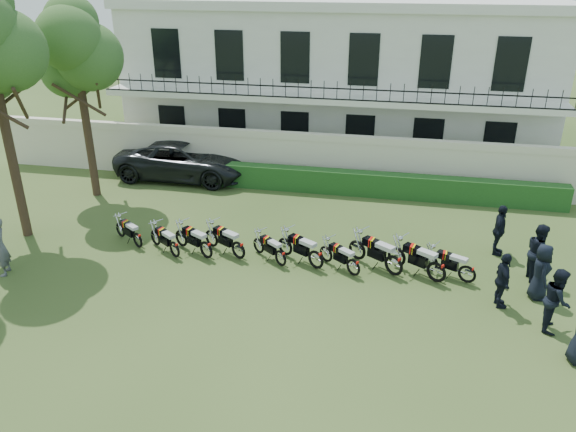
% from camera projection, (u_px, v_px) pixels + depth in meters
% --- Properties ---
extents(ground, '(100.00, 100.00, 0.00)m').
position_uv_depth(ground, '(281.00, 275.00, 17.48)').
color(ground, '#31471C').
rests_on(ground, ground).
extents(perimeter_wall, '(30.00, 0.35, 2.30)m').
position_uv_depth(perimeter_wall, '(320.00, 159.00, 24.14)').
color(perimeter_wall, beige).
rests_on(perimeter_wall, ground).
extents(hedge, '(18.00, 0.60, 1.00)m').
position_uv_depth(hedge, '(340.00, 182.00, 23.52)').
color(hedge, '#1C4117').
rests_on(hedge, ground).
extents(building, '(20.40, 9.60, 7.40)m').
position_uv_depth(building, '(339.00, 75.00, 28.41)').
color(building, silver).
rests_on(building, ground).
extents(tree_west_near, '(3.40, 3.20, 7.90)m').
position_uv_depth(tree_west_near, '(76.00, 50.00, 21.14)').
color(tree_west_near, '#473323').
rests_on(tree_west_near, ground).
extents(motorcycle_0, '(1.45, 1.01, 0.92)m').
position_uv_depth(motorcycle_0, '(137.00, 237.00, 19.00)').
color(motorcycle_0, black).
rests_on(motorcycle_0, ground).
extents(motorcycle_1, '(1.47, 1.08, 0.95)m').
position_uv_depth(motorcycle_1, '(174.00, 246.00, 18.36)').
color(motorcycle_1, black).
rests_on(motorcycle_1, ground).
extents(motorcycle_2, '(1.67, 1.01, 1.02)m').
position_uv_depth(motorcycle_2, '(206.00, 246.00, 18.28)').
color(motorcycle_2, black).
rests_on(motorcycle_2, ground).
extents(motorcycle_3, '(1.71, 1.03, 1.05)m').
position_uv_depth(motorcycle_3, '(238.00, 246.00, 18.24)').
color(motorcycle_3, black).
rests_on(motorcycle_3, ground).
extents(motorcycle_4, '(1.37, 1.10, 0.92)m').
position_uv_depth(motorcycle_4, '(281.00, 254.00, 17.84)').
color(motorcycle_4, black).
rests_on(motorcycle_4, ground).
extents(motorcycle_5, '(1.71, 1.09, 1.06)m').
position_uv_depth(motorcycle_5, '(316.00, 255.00, 17.65)').
color(motorcycle_5, black).
rests_on(motorcycle_5, ground).
extents(motorcycle_6, '(1.44, 1.10, 0.95)m').
position_uv_depth(motorcycle_6, '(354.00, 264.00, 17.27)').
color(motorcycle_6, black).
rests_on(motorcycle_6, ground).
extents(motorcycle_7, '(1.81, 1.26, 1.15)m').
position_uv_depth(motorcycle_7, '(394.00, 261.00, 17.25)').
color(motorcycle_7, black).
rests_on(motorcycle_7, ground).
extents(motorcycle_8, '(1.81, 1.19, 1.13)m').
position_uv_depth(motorcycle_8, '(437.00, 267.00, 16.88)').
color(motorcycle_8, black).
rests_on(motorcycle_8, ground).
extents(motorcycle_9, '(1.64, 0.90, 0.97)m').
position_uv_depth(motorcycle_9, '(468.00, 270.00, 16.88)').
color(motorcycle_9, black).
rests_on(motorcycle_9, ground).
extents(suv, '(6.01, 2.79, 1.67)m').
position_uv_depth(suv, '(184.00, 160.00, 25.10)').
color(suv, black).
rests_on(suv, ground).
extents(inspector, '(0.66, 0.80, 1.88)m').
position_uv_depth(inspector, '(0.00, 247.00, 17.19)').
color(inspector, slate).
rests_on(inspector, ground).
extents(officer_1, '(0.84, 0.99, 1.78)m').
position_uv_depth(officer_1, '(557.00, 300.00, 14.59)').
color(officer_1, black).
rests_on(officer_1, ground).
extents(officer_2, '(0.52, 1.02, 1.67)m').
position_uv_depth(officer_2, '(503.00, 281.00, 15.58)').
color(officer_2, black).
rests_on(officer_2, ground).
extents(officer_3, '(0.55, 0.84, 1.70)m').
position_uv_depth(officer_3, '(541.00, 272.00, 15.99)').
color(officer_3, black).
rests_on(officer_3, ground).
extents(officer_4, '(0.76, 0.94, 1.82)m').
position_uv_depth(officer_4, '(539.00, 252.00, 16.95)').
color(officer_4, black).
rests_on(officer_4, ground).
extents(officer_5, '(0.66, 1.09, 1.75)m').
position_uv_depth(officer_5, '(499.00, 230.00, 18.43)').
color(officer_5, black).
rests_on(officer_5, ground).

